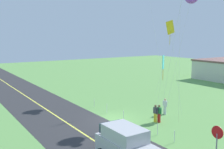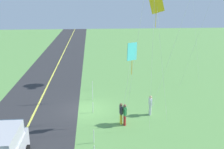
% 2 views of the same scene
% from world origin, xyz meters
% --- Properties ---
extents(ground_plane, '(120.00, 120.00, 0.10)m').
position_xyz_m(ground_plane, '(0.00, 0.00, -0.05)').
color(ground_plane, '#60994C').
extents(asphalt_road, '(120.00, 7.00, 0.00)m').
position_xyz_m(asphalt_road, '(0.00, -4.00, 0.00)').
color(asphalt_road, '#2D2D30').
rests_on(asphalt_road, ground).
extents(road_centre_stripe, '(120.00, 0.16, 0.00)m').
position_xyz_m(road_centre_stripe, '(0.00, -4.00, 0.01)').
color(road_centre_stripe, '#E5E04C').
rests_on(road_centre_stripe, asphalt_road).
extents(person_adult_near, '(0.58, 0.22, 1.60)m').
position_xyz_m(person_adult_near, '(1.37, 5.17, 0.86)').
color(person_adult_near, silver).
rests_on(person_adult_near, ground).
extents(person_adult_companion, '(0.58, 0.22, 1.60)m').
position_xyz_m(person_adult_companion, '(2.70, 2.71, 0.86)').
color(person_adult_companion, yellow).
rests_on(person_adult_companion, ground).
extents(person_child_watcher, '(0.58, 0.22, 1.60)m').
position_xyz_m(person_child_watcher, '(2.91, 2.96, 0.86)').
color(person_child_watcher, red).
rests_on(person_child_watcher, ground).
extents(kite_blue_mid, '(0.61, 1.09, 5.99)m').
position_xyz_m(kite_blue_mid, '(2.79, 3.41, 5.29)').
color(kite_blue_mid, silver).
rests_on(kite_blue_mid, ground).
extents(kite_pink_drift, '(0.98, 1.59, 9.15)m').
position_xyz_m(kite_pink_drift, '(1.74, 5.22, 8.30)').
color(kite_pink_drift, silver).
rests_on(kite_pink_drift, ground).
extents(fence_post_0, '(0.05, 0.05, 0.90)m').
position_xyz_m(fence_post_0, '(-4.83, 0.70, 0.45)').
color(fence_post_0, silver).
rests_on(fence_post_0, ground).
extents(fence_post_1, '(0.05, 0.05, 0.90)m').
position_xyz_m(fence_post_1, '(-2.24, 0.70, 0.45)').
color(fence_post_1, silver).
rests_on(fence_post_1, ground).
extents(fence_post_2, '(0.05, 0.05, 0.90)m').
position_xyz_m(fence_post_2, '(0.62, 0.70, 0.45)').
color(fence_post_2, silver).
rests_on(fence_post_2, ground).
extents(fence_post_3, '(0.05, 0.05, 0.90)m').
position_xyz_m(fence_post_3, '(5.17, 0.70, 0.45)').
color(fence_post_3, silver).
rests_on(fence_post_3, ground).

